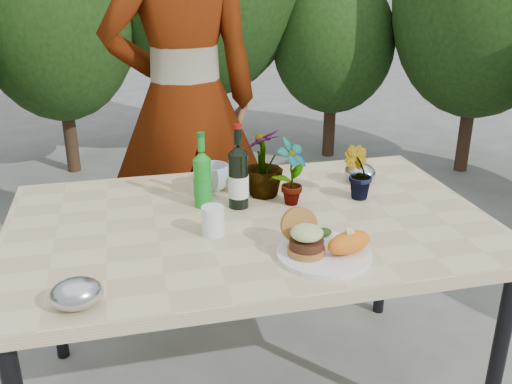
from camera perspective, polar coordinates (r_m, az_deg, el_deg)
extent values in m
cube|color=beige|center=(1.92, -0.55, -3.27)|extent=(1.60, 1.00, 0.04)
cylinder|color=black|center=(2.07, 22.99, -15.35)|extent=(0.05, 0.05, 0.71)
cylinder|color=black|center=(2.45, -19.67, -8.57)|extent=(0.05, 0.05, 0.71)
cylinder|color=black|center=(2.67, 12.69, -5.14)|extent=(0.05, 0.05, 0.71)
cylinder|color=#382316|center=(4.71, -17.96, 4.48)|extent=(0.10, 0.10, 0.42)
ellipsoid|color=#264918|center=(4.52, -19.59, 17.32)|extent=(1.21, 1.21, 1.69)
cylinder|color=#382316|center=(4.92, -4.98, 6.71)|extent=(0.10, 0.10, 0.50)
cylinder|color=#382316|center=(4.90, 7.29, 5.82)|extent=(0.10, 0.10, 0.38)
ellipsoid|color=#264918|center=(4.74, 7.74, 14.55)|extent=(0.97, 0.97, 1.12)
cylinder|color=#382316|center=(4.78, 20.05, 4.59)|extent=(0.10, 0.10, 0.44)
ellipsoid|color=#264918|center=(4.60, 21.84, 17.28)|extent=(1.29, 1.29, 1.68)
cylinder|color=white|center=(1.69, 6.80, -6.14)|extent=(0.28, 0.28, 0.01)
cylinder|color=#B7722D|center=(1.67, 5.04, -5.84)|extent=(0.11, 0.11, 0.02)
cylinder|color=#472314|center=(1.66, 5.07, -5.16)|extent=(0.10, 0.10, 0.02)
ellipsoid|color=beige|center=(1.64, 5.11, -4.09)|extent=(0.10, 0.10, 0.04)
cylinder|color=#B7722D|center=(1.71, 4.31, -3.33)|extent=(0.11, 0.06, 0.11)
ellipsoid|color=orange|center=(1.68, 9.28, -5.01)|extent=(0.17, 0.12, 0.06)
ellipsoid|color=olive|center=(1.76, 5.84, -4.24)|extent=(0.04, 0.04, 0.02)
ellipsoid|color=#193814|center=(1.77, 6.71, -4.03)|extent=(0.06, 0.04, 0.03)
cylinder|color=black|center=(1.97, -1.76, 1.15)|extent=(0.07, 0.07, 0.20)
cylinder|color=white|center=(1.98, -1.76, 0.62)|extent=(0.07, 0.07, 0.08)
cone|color=black|center=(1.94, -1.80, 4.31)|extent=(0.07, 0.07, 0.03)
cylinder|color=black|center=(1.92, -1.82, 5.57)|extent=(0.03, 0.03, 0.06)
cylinder|color=maroon|center=(1.91, -1.83, 6.57)|extent=(0.03, 0.03, 0.01)
cylinder|color=#198D20|center=(1.99, -5.36, 0.91)|extent=(0.06, 0.06, 0.17)
cylinder|color=#198C26|center=(2.00, -5.34, 0.44)|extent=(0.06, 0.06, 0.07)
cone|color=#198D20|center=(1.96, -5.47, 3.69)|extent=(0.06, 0.06, 0.03)
cylinder|color=#198D20|center=(1.94, -5.51, 4.84)|extent=(0.02, 0.02, 0.05)
cylinder|color=#0C5919|center=(1.93, -5.55, 5.75)|extent=(0.03, 0.03, 0.01)
cylinder|color=white|center=(1.79, -4.32, -2.88)|extent=(0.07, 0.07, 0.09)
imported|color=#265A1F|center=(1.99, 3.58, 1.99)|extent=(0.15, 0.14, 0.24)
imported|color=#22541C|center=(2.08, 10.16, 1.88)|extent=(0.14, 0.13, 0.19)
imported|color=#2A6121|center=(2.06, 0.78, 2.95)|extent=(0.20, 0.20, 0.25)
imported|color=silver|center=(2.14, -4.30, 1.45)|extent=(0.14, 0.14, 0.10)
ellipsoid|color=#B1B4B8|center=(1.50, -17.50, -9.67)|extent=(0.14, 0.12, 0.08)
ellipsoid|color=#ACAEB3|center=(2.25, 10.37, 1.92)|extent=(0.15, 0.17, 0.08)
imported|color=#A06B50|center=(2.59, -7.14, 8.79)|extent=(0.74, 0.52, 1.93)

